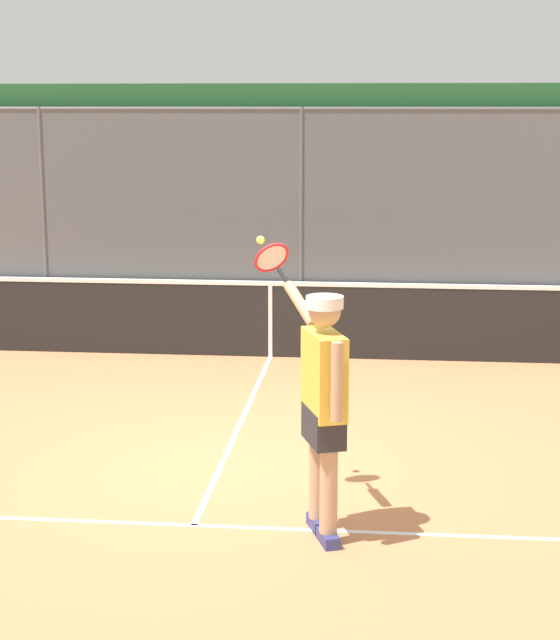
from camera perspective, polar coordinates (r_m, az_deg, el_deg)
The scene contains 5 objects.
ground_plane at distance 9.33m, azimuth -3.25°, elevation -7.98°, with size 60.00×60.00×0.00m, color #C67A4C.
court_line_markings at distance 7.82m, azimuth -5.15°, elevation -12.00°, with size 8.76×9.90×0.01m.
fence_backdrop at distance 18.47m, azimuth 1.33°, elevation 7.27°, with size 20.94×1.37×3.46m.
tennis_net at distance 13.15m, azimuth -0.52°, elevation 0.09°, with size 11.26×0.09×1.07m.
tennis_player at distance 7.58m, azimuth 2.33°, elevation -4.04°, with size 0.82×1.32×2.11m.
Camera 1 is at (-1.38, 8.68, 3.14)m, focal length 59.03 mm.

